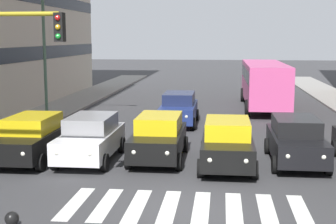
{
  "coord_description": "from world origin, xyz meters",
  "views": [
    {
      "loc": [
        -0.97,
        12.93,
        4.69
      ],
      "look_at": [
        1.18,
        -6.32,
        1.7
      ],
      "focal_mm": 51.99,
      "sensor_mm": 36.0,
      "label": 1
    }
  ],
  "objects_px": {
    "car_1": "(296,140)",
    "bus_behind_traffic": "(264,80)",
    "car_3": "(159,137)",
    "street_lamp_right": "(52,35)",
    "car_row2_0": "(179,108)",
    "car_5": "(32,138)",
    "car_2": "(227,143)",
    "car_4": "(91,138)"
  },
  "relations": [
    {
      "from": "car_row2_0",
      "to": "bus_behind_traffic",
      "type": "bearing_deg",
      "value": -126.32
    },
    {
      "from": "car_3",
      "to": "bus_behind_traffic",
      "type": "distance_m",
      "value": 15.52
    },
    {
      "from": "bus_behind_traffic",
      "to": "car_3",
      "type": "bearing_deg",
      "value": 70.51
    },
    {
      "from": "car_1",
      "to": "car_row2_0",
      "type": "distance_m",
      "value": 9.21
    },
    {
      "from": "street_lamp_right",
      "to": "car_5",
      "type": "bearing_deg",
      "value": 103.58
    },
    {
      "from": "car_1",
      "to": "car_5",
      "type": "distance_m",
      "value": 10.01
    },
    {
      "from": "car_2",
      "to": "car_4",
      "type": "relative_size",
      "value": 1.0
    },
    {
      "from": "car_4",
      "to": "bus_behind_traffic",
      "type": "relative_size",
      "value": 0.42
    },
    {
      "from": "car_4",
      "to": "street_lamp_right",
      "type": "relative_size",
      "value": 0.58
    },
    {
      "from": "bus_behind_traffic",
      "to": "street_lamp_right",
      "type": "xyz_separation_m",
      "value": [
        11.93,
        7.21,
        2.95
      ]
    },
    {
      "from": "car_5",
      "to": "car_1",
      "type": "bearing_deg",
      "value": -176.26
    },
    {
      "from": "car_3",
      "to": "street_lamp_right",
      "type": "xyz_separation_m",
      "value": [
        6.76,
        -7.39,
        3.92
      ]
    },
    {
      "from": "car_2",
      "to": "street_lamp_right",
      "type": "xyz_separation_m",
      "value": [
        9.38,
        -8.17,
        3.92
      ]
    },
    {
      "from": "car_1",
      "to": "car_4",
      "type": "bearing_deg",
      "value": 3.12
    },
    {
      "from": "car_row2_0",
      "to": "bus_behind_traffic",
      "type": "relative_size",
      "value": 0.42
    },
    {
      "from": "car_3",
      "to": "bus_behind_traffic",
      "type": "xyz_separation_m",
      "value": [
        -5.17,
        -14.6,
        0.97
      ]
    },
    {
      "from": "car_2",
      "to": "car_row2_0",
      "type": "bearing_deg",
      "value": -73.39
    },
    {
      "from": "car_1",
      "to": "bus_behind_traffic",
      "type": "distance_m",
      "value": 14.63
    },
    {
      "from": "car_4",
      "to": "car_5",
      "type": "xyz_separation_m",
      "value": [
        2.25,
        0.23,
        0.0
      ]
    },
    {
      "from": "car_2",
      "to": "car_row2_0",
      "type": "xyz_separation_m",
      "value": [
        2.53,
        -8.47,
        0.0
      ]
    },
    {
      "from": "car_5",
      "to": "car_row2_0",
      "type": "bearing_deg",
      "value": -120.49
    },
    {
      "from": "car_3",
      "to": "street_lamp_right",
      "type": "bearing_deg",
      "value": -47.52
    },
    {
      "from": "car_1",
      "to": "car_5",
      "type": "xyz_separation_m",
      "value": [
        9.99,
        0.65,
        0.0
      ]
    },
    {
      "from": "car_5",
      "to": "street_lamp_right",
      "type": "xyz_separation_m",
      "value": [
        1.94,
        -8.04,
        3.92
      ]
    },
    {
      "from": "car_2",
      "to": "car_4",
      "type": "xyz_separation_m",
      "value": [
        5.19,
        -0.37,
        0.0
      ]
    },
    {
      "from": "car_3",
      "to": "street_lamp_right",
      "type": "distance_m",
      "value": 10.76
    },
    {
      "from": "car_4",
      "to": "bus_behind_traffic",
      "type": "height_order",
      "value": "bus_behind_traffic"
    },
    {
      "from": "car_1",
      "to": "bus_behind_traffic",
      "type": "bearing_deg",
      "value": -90.0
    },
    {
      "from": "car_5",
      "to": "bus_behind_traffic",
      "type": "bearing_deg",
      "value": -123.23
    },
    {
      "from": "car_3",
      "to": "street_lamp_right",
      "type": "height_order",
      "value": "street_lamp_right"
    },
    {
      "from": "car_3",
      "to": "car_row2_0",
      "type": "relative_size",
      "value": 1.0
    },
    {
      "from": "car_4",
      "to": "car_5",
      "type": "height_order",
      "value": "same"
    },
    {
      "from": "car_2",
      "to": "car_row2_0",
      "type": "height_order",
      "value": "same"
    },
    {
      "from": "car_row2_0",
      "to": "car_1",
      "type": "bearing_deg",
      "value": 123.48
    },
    {
      "from": "car_row2_0",
      "to": "bus_behind_traffic",
      "type": "height_order",
      "value": "bus_behind_traffic"
    },
    {
      "from": "car_row2_0",
      "to": "street_lamp_right",
      "type": "xyz_separation_m",
      "value": [
        6.85,
        0.3,
        3.92
      ]
    },
    {
      "from": "car_3",
      "to": "car_4",
      "type": "bearing_deg",
      "value": 9.22
    },
    {
      "from": "car_2",
      "to": "car_5",
      "type": "xyz_separation_m",
      "value": [
        7.44,
        -0.13,
        0.0
      ]
    },
    {
      "from": "car_1",
      "to": "car_3",
      "type": "distance_m",
      "value": 5.17
    },
    {
      "from": "bus_behind_traffic",
      "to": "street_lamp_right",
      "type": "bearing_deg",
      "value": 31.15
    },
    {
      "from": "car_4",
      "to": "street_lamp_right",
      "type": "distance_m",
      "value": 9.69
    },
    {
      "from": "car_3",
      "to": "car_4",
      "type": "distance_m",
      "value": 2.61
    }
  ]
}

